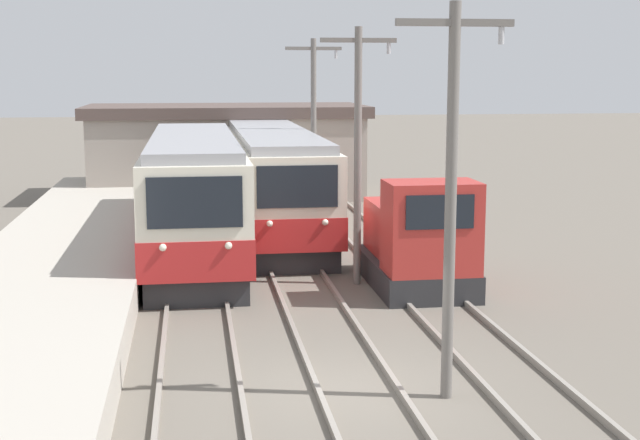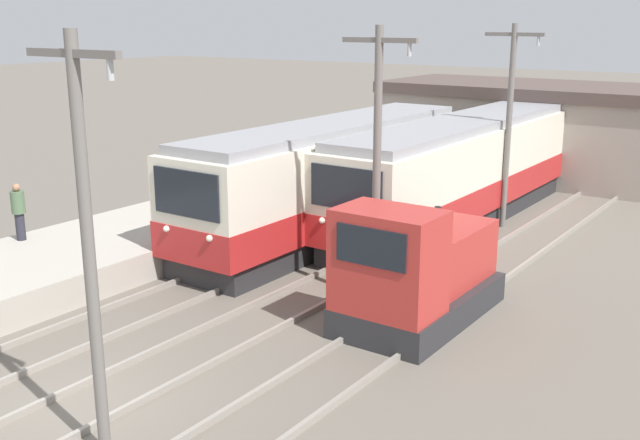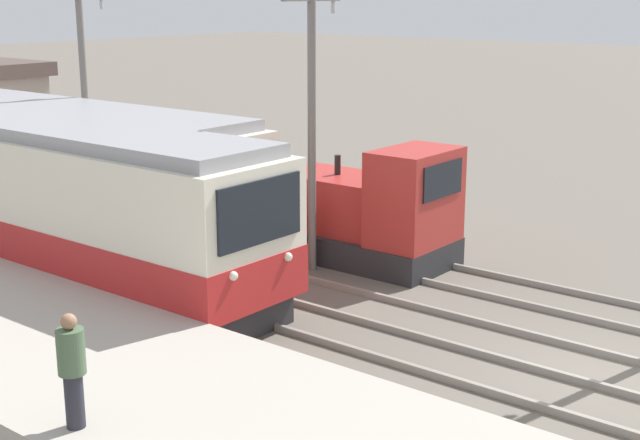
# 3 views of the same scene
# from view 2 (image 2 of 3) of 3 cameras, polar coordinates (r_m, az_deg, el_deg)

# --- Properties ---
(ground_plane) EXTENTS (200.00, 200.00, 0.00)m
(ground_plane) POSITION_cam_2_polar(r_m,az_deg,el_deg) (14.89, -18.64, -13.59)
(ground_plane) COLOR #665E54
(track_center) EXTENTS (1.54, 60.00, 0.14)m
(track_center) POSITION_cam_2_polar(r_m,az_deg,el_deg) (14.71, -18.19, -13.61)
(track_center) COLOR gray
(track_center) RESTS_ON ground
(commuter_train_left) EXTENTS (2.84, 13.30, 3.75)m
(commuter_train_left) POSITION_cam_2_polar(r_m,az_deg,el_deg) (24.53, 0.86, 2.81)
(commuter_train_left) COLOR #28282B
(commuter_train_left) RESTS_ON ground
(commuter_train_center) EXTENTS (2.84, 14.59, 3.63)m
(commuter_train_center) POSITION_cam_2_polar(r_m,az_deg,el_deg) (26.47, 10.58, 3.35)
(commuter_train_center) COLOR #28282B
(commuter_train_center) RESTS_ON ground
(shunting_locomotive) EXTENTS (2.40, 4.70, 3.00)m
(shunting_locomotive) POSITION_cam_2_polar(r_m,az_deg,el_deg) (17.66, 7.33, -4.02)
(shunting_locomotive) COLOR #28282B
(shunting_locomotive) RESTS_ON ground
(catenary_mast_near) EXTENTS (2.00, 0.20, 6.82)m
(catenary_mast_near) POSITION_cam_2_polar(r_m,az_deg,el_deg) (11.91, -17.27, -1.28)
(catenary_mast_near) COLOR slate
(catenary_mast_near) RESTS_ON ground
(catenary_mast_mid) EXTENTS (2.00, 0.20, 6.82)m
(catenary_mast_mid) POSITION_cam_2_polar(r_m,az_deg,el_deg) (18.27, 4.39, 4.88)
(catenary_mast_mid) COLOR slate
(catenary_mast_mid) RESTS_ON ground
(catenary_mast_far) EXTENTS (2.00, 0.20, 6.82)m
(catenary_mast_far) POSITION_cam_2_polar(r_m,az_deg,el_deg) (25.94, 14.23, 7.48)
(catenary_mast_far) COLOR slate
(catenary_mast_far) RESTS_ON ground
(person_on_platform) EXTENTS (0.38, 0.38, 1.64)m
(person_on_platform) POSITION_cam_2_polar(r_m,az_deg,el_deg) (22.80, -21.98, 0.74)
(person_on_platform) COLOR #282833
(person_on_platform) RESTS_ON platform_left
(station_building) EXTENTS (12.60, 6.30, 4.15)m
(station_building) POSITION_cam_2_polar(r_m,az_deg,el_deg) (35.83, 15.39, 6.74)
(station_building) COLOR gray
(station_building) RESTS_ON ground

